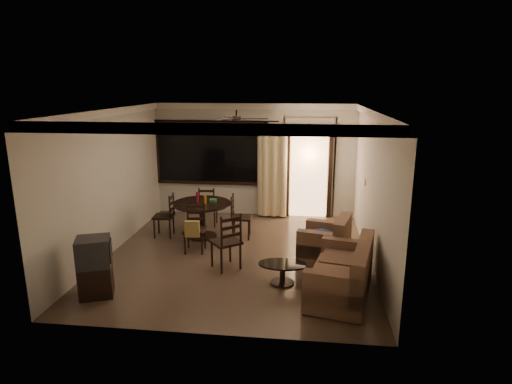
# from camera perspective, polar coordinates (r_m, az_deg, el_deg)

# --- Properties ---
(ground) EXTENTS (5.50, 5.50, 0.00)m
(ground) POSITION_cam_1_polar(r_m,az_deg,el_deg) (8.47, -2.42, -8.39)
(ground) COLOR #7F6651
(ground) RESTS_ON ground
(room_shell) EXTENTS (5.50, 6.70, 5.50)m
(room_shell) POSITION_cam_1_polar(r_m,az_deg,el_deg) (9.62, 2.64, 5.69)
(room_shell) COLOR beige
(room_shell) RESTS_ON ground
(dining_table) EXTENTS (1.24, 1.24, 0.99)m
(dining_table) POSITION_cam_1_polar(r_m,az_deg,el_deg) (9.31, -7.20, -2.38)
(dining_table) COLOR black
(dining_table) RESTS_ON ground
(dining_chair_west) EXTENTS (0.45, 0.45, 0.95)m
(dining_chair_west) POSITION_cam_1_polar(r_m,az_deg,el_deg) (9.59, -12.09, -4.15)
(dining_chair_west) COLOR black
(dining_chair_west) RESTS_ON ground
(dining_chair_east) EXTENTS (0.45, 0.45, 0.95)m
(dining_chair_east) POSITION_cam_1_polar(r_m,az_deg,el_deg) (9.30, -2.06, -4.42)
(dining_chair_east) COLOR black
(dining_chair_east) RESTS_ON ground
(dining_chair_south) EXTENTS (0.45, 0.50, 0.95)m
(dining_chair_south) POSITION_cam_1_polar(r_m,az_deg,el_deg) (8.61, -8.16, -5.96)
(dining_chair_south) COLOR black
(dining_chair_south) RESTS_ON ground
(dining_chair_north) EXTENTS (0.45, 0.45, 0.95)m
(dining_chair_north) POSITION_cam_1_polar(r_m,az_deg,el_deg) (10.15, -6.38, -2.90)
(dining_chair_north) COLOR black
(dining_chair_north) RESTS_ON ground
(tv_cabinet) EXTENTS (0.62, 0.60, 0.95)m
(tv_cabinet) POSITION_cam_1_polar(r_m,az_deg,el_deg) (7.23, -20.67, -9.32)
(tv_cabinet) COLOR black
(tv_cabinet) RESTS_ON ground
(sofa) EXTENTS (1.19, 1.77, 0.86)m
(sofa) POSITION_cam_1_polar(r_m,az_deg,el_deg) (6.95, 11.68, -10.84)
(sofa) COLOR #442120
(sofa) RESTS_ON ground
(armchair) EXTENTS (1.05, 1.05, 0.86)m
(armchair) POSITION_cam_1_polar(r_m,az_deg,el_deg) (8.16, 9.46, -6.77)
(armchair) COLOR #442120
(armchair) RESTS_ON ground
(coffee_table) EXTENTS (0.81, 0.49, 0.36)m
(coffee_table) POSITION_cam_1_polar(r_m,az_deg,el_deg) (7.26, 3.55, -10.36)
(coffee_table) COLOR black
(coffee_table) RESTS_ON ground
(side_chair) EXTENTS (0.66, 0.66, 1.06)m
(side_chair) POSITION_cam_1_polar(r_m,az_deg,el_deg) (7.80, -3.98, -7.96)
(side_chair) COLOR black
(side_chair) RESTS_ON ground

